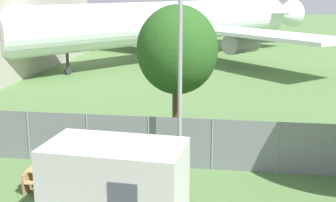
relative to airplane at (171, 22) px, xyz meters
name	(u,v)px	position (x,y,z in m)	size (l,w,h in m)	color
perimeter_fence	(87,139)	(0.63, -28.37, -2.65)	(56.07, 0.07, 2.08)	gray
airplane	(171,22)	(0.00, 0.00, 0.00)	(30.86, 36.94, 11.60)	white
portable_cabin	(116,186)	(3.13, -33.32, -2.38)	(4.23, 2.60, 2.62)	silver
picnic_bench_open_grass	(53,177)	(0.23, -31.08, -3.21)	(1.88, 1.45, 0.76)	tan
tree_near_hangar	(177,50)	(4.06, -26.27, 0.76)	(3.46, 3.46, 6.38)	brown
light_mast	(180,55)	(4.54, -29.22, 1.01)	(0.44, 0.44, 7.67)	#99999E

